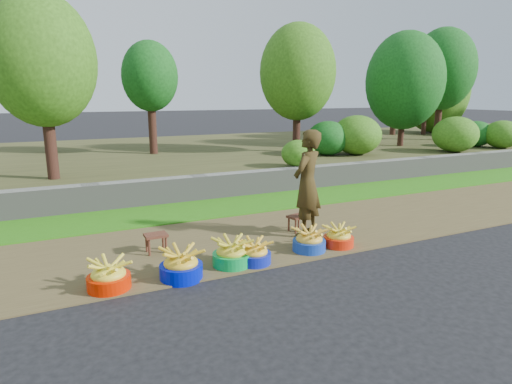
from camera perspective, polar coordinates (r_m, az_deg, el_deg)
name	(u,v)px	position (r m, az deg, el deg)	size (l,w,h in m)	color
ground_plane	(291,265)	(5.93, 4.73, -9.69)	(120.00, 120.00, 0.00)	black
dirt_shoulder	(253,237)	(6.97, -0.40, -6.09)	(80.00, 2.50, 0.02)	brown
grass_verge	(212,208)	(8.75, -5.89, -2.15)	(80.00, 1.50, 0.04)	#2C7A12
retaining_wall	(199,188)	(9.47, -7.63, 0.54)	(80.00, 0.35, 0.55)	slate
earth_bank	(152,159)	(14.16, -13.68, 4.24)	(80.00, 10.00, 0.50)	#444421
vegetation	(138,77)	(12.45, -15.42, 14.56)	(37.49, 8.39, 4.71)	#321A13
basin_a	(109,277)	(5.44, -19.05, -10.60)	(0.51, 0.51, 0.38)	red
basin_b	(181,265)	(5.52, -9.97, -9.60)	(0.54, 0.54, 0.40)	#000FBC
basin_c	(232,254)	(5.83, -3.25, -8.24)	(0.52, 0.52, 0.39)	#079F3E
basin_d	(254,254)	(5.89, -0.25, -8.21)	(0.46, 0.46, 0.35)	#0F1DAD
basin_e	(309,241)	(6.39, 7.10, -6.50)	(0.49, 0.49, 0.37)	#153AA3
basin_f	(339,237)	(6.65, 10.96, -5.96)	(0.46, 0.46, 0.34)	red
stool_left	(156,238)	(6.40, -13.20, -5.96)	(0.33, 0.25, 0.28)	#50281B
stool_right	(297,219)	(7.24, 5.52, -3.55)	(0.36, 0.30, 0.27)	#50281B
vendor_woman	(307,184)	(6.89, 6.84, 1.12)	(0.63, 0.41, 1.72)	black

